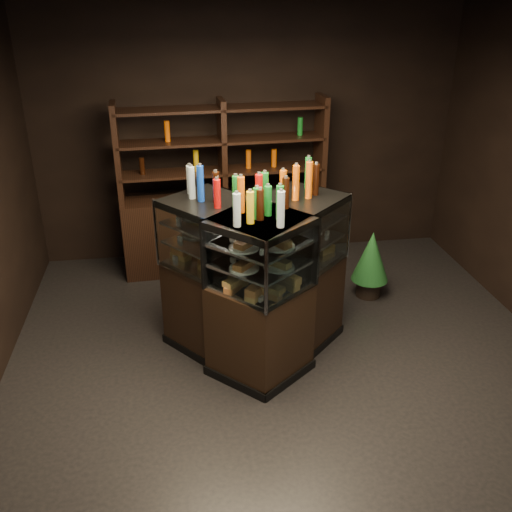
% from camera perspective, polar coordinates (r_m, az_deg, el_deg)
% --- Properties ---
extents(ground, '(5.00, 5.00, 0.00)m').
position_cam_1_polar(ground, '(5.27, 3.05, -10.54)').
color(ground, black).
rests_on(ground, ground).
extents(room_shell, '(5.02, 5.02, 3.01)m').
position_cam_1_polar(room_shell, '(4.43, 3.64, 10.29)').
color(room_shell, black).
rests_on(room_shell, ground).
extents(display_case, '(1.76, 1.45, 1.45)m').
position_cam_1_polar(display_case, '(5.12, 0.09, -5.21)').
color(display_case, black).
rests_on(display_case, ground).
extents(food_display, '(1.34, 1.04, 0.45)m').
position_cam_1_polar(food_display, '(4.83, 0.10, 1.22)').
color(food_display, '#C77647').
rests_on(food_display, display_case).
extents(bottles_top, '(1.17, 0.90, 0.30)m').
position_cam_1_polar(bottles_top, '(4.66, 0.10, 6.51)').
color(bottles_top, '#D8590A').
rests_on(bottles_top, display_case).
extents(potted_conifer, '(0.40, 0.40, 0.85)m').
position_cam_1_polar(potted_conifer, '(6.22, 11.47, 0.07)').
color(potted_conifer, black).
rests_on(potted_conifer, ground).
extents(back_shelving, '(2.36, 0.54, 2.00)m').
position_cam_1_polar(back_shelving, '(6.72, -3.21, 3.66)').
color(back_shelving, black).
rests_on(back_shelving, ground).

